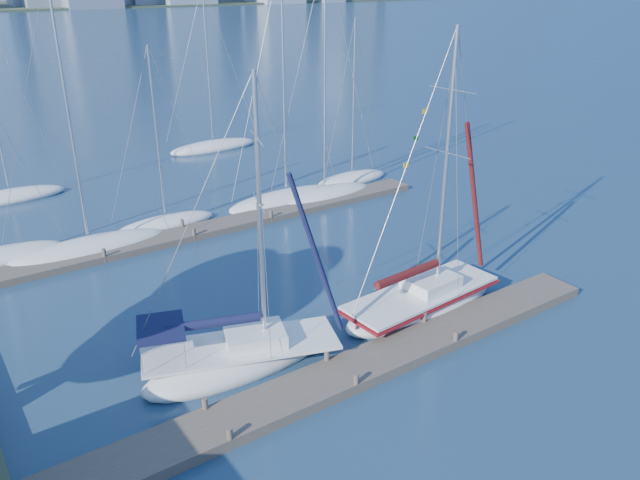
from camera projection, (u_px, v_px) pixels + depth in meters
ground at (341, 380)px, 23.00m from camera, size 700.00×700.00×0.00m
near_dock at (341, 376)px, 22.92m from camera, size 26.00×2.00×0.40m
far_dock at (205, 230)px, 36.07m from camera, size 30.00×1.80×0.36m
sailboat_navy at (241, 345)px, 23.54m from camera, size 8.32×5.03×11.59m
sailboat_maroon at (422, 290)px, 27.42m from camera, size 8.31×3.18×12.62m
bg_boat_1 at (90, 247)px, 33.48m from camera, size 8.74×5.34×14.50m
bg_boat_2 at (166, 223)px, 36.92m from camera, size 6.28×3.47×10.68m
bg_boat_3 at (286, 198)px, 40.73m from camera, size 8.54×3.24×15.40m
bg_boat_4 at (324, 194)px, 41.51m from camera, size 7.57×4.49×15.52m
bg_boat_5 at (352, 178)px, 44.94m from camera, size 6.12×3.15×11.52m
bg_boat_6 at (10, 196)px, 41.23m from camera, size 7.07×2.86×14.24m
bg_boat_7 at (213, 146)px, 53.13m from camera, size 8.10×4.32×13.55m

